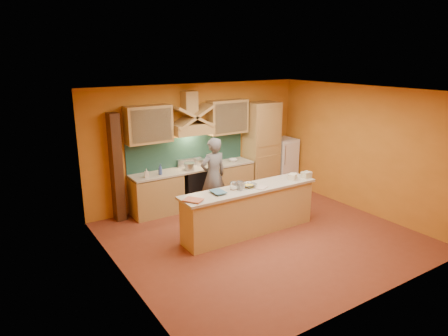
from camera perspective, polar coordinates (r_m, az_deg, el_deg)
floor at (r=7.94m, az=5.48°, el=-9.71°), size 5.50×5.00×0.01m
ceiling at (r=7.20m, az=6.07°, el=10.85°), size 5.50×5.00×0.01m
wall_back at (r=9.47m, az=-3.66°, el=3.53°), size 5.50×0.02×2.80m
wall_front at (r=5.81m, az=21.29°, el=-5.60°), size 5.50×0.02×2.80m
wall_left at (r=6.19m, az=-14.67°, el=-3.69°), size 0.02×5.00×2.80m
wall_right at (r=9.36m, az=19.10°, el=2.53°), size 0.02×5.00×2.80m
base_cabinet_left at (r=8.95m, az=-9.62°, el=-3.87°), size 1.10×0.60×0.86m
base_cabinet_right at (r=9.80m, az=0.62°, el=-1.89°), size 1.10×0.60×0.86m
counter_top at (r=9.20m, az=-4.33°, el=-0.07°), size 3.00×0.62×0.04m
stove at (r=9.33m, az=-4.27°, el=-2.73°), size 0.60×0.58×0.90m
backsplash at (r=9.35m, az=-5.20°, el=2.39°), size 3.00×0.03×0.70m
range_hood at (r=9.03m, az=-4.60°, el=5.62°), size 0.92×0.50×0.24m
hood_chimney at (r=9.04m, az=-4.98°, el=9.33°), size 0.30×0.30×0.50m
upper_cabinet_left at (r=8.65m, az=-10.74°, el=6.15°), size 1.00×0.35×0.80m
upper_cabinet_right at (r=9.57m, az=0.48°, el=7.34°), size 1.00×0.35×0.80m
pantry_column at (r=10.17m, az=5.35°, el=2.91°), size 0.80×0.60×2.30m
fridge at (r=10.76m, az=8.43°, el=0.78°), size 0.58×0.60×1.30m
trim_column_left at (r=8.61m, az=-15.12°, el=0.03°), size 0.20×0.30×2.30m
island_body at (r=7.93m, az=3.65°, el=-6.24°), size 2.80×0.55×0.88m
island_top at (r=7.76m, az=3.71°, el=-2.95°), size 2.90×0.62×0.05m
person at (r=8.76m, az=-1.55°, el=-1.14°), size 0.63×0.42×1.71m
pot_large at (r=9.03m, az=-4.97°, el=0.12°), size 0.22×0.22×0.16m
pot_small at (r=9.36m, az=-3.41°, el=0.71°), size 0.28×0.28×0.15m
soap_bottle_a at (r=8.57m, az=-11.00°, el=-0.73°), size 0.11×0.11×0.19m
soap_bottle_b at (r=8.72m, az=-9.10°, el=-0.19°), size 0.12×0.12×0.24m
bowl_back at (r=9.70m, az=1.31°, el=1.14°), size 0.22×0.22×0.07m
dish_rack at (r=9.27m, az=-1.29°, el=0.54°), size 0.35×0.31×0.10m
book_lower at (r=6.95m, az=-4.86°, el=-4.92°), size 0.38×0.40×0.03m
book_upper at (r=7.34m, az=-1.62°, el=-3.56°), size 0.24×0.32×0.02m
jar_large at (r=7.57m, az=2.32°, el=-2.55°), size 0.16×0.16×0.17m
jar_small at (r=7.59m, az=1.36°, el=-2.57°), size 0.14×0.14×0.15m
kitchen_scale at (r=7.67m, az=2.47°, el=-2.62°), size 0.12×0.12×0.09m
mixing_bowl at (r=7.77m, az=3.57°, el=-2.47°), size 0.30×0.30×0.07m
cloth at (r=7.73m, az=5.37°, el=-2.80°), size 0.29×0.26×0.02m
grocery_bag_a at (r=8.33m, az=9.78°, el=-1.23°), size 0.23×0.22×0.12m
grocery_bag_b at (r=8.51m, az=11.69°, el=-0.94°), size 0.21×0.17×0.12m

